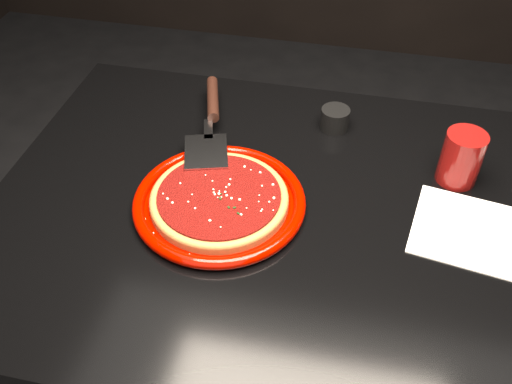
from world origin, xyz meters
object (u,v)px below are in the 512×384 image
(pizza_server, at_px, (211,121))
(ramekin, at_px, (335,119))
(plate, at_px, (219,202))
(table, at_px, (308,334))
(cup, at_px, (461,158))

(pizza_server, relative_size, ramekin, 5.83)
(plate, height_order, pizza_server, pizza_server)
(table, height_order, pizza_server, pizza_server)
(table, relative_size, plate, 3.90)
(table, height_order, cup, cup)
(table, bearing_deg, ramekin, 91.84)
(plate, relative_size, cup, 2.99)
(cup, bearing_deg, pizza_server, 176.80)
(plate, distance_m, ramekin, 0.33)
(table, xyz_separation_m, plate, (-0.18, -0.02, 0.39))
(ramekin, bearing_deg, plate, -121.76)
(table, relative_size, pizza_server, 3.48)
(pizza_server, relative_size, cup, 3.35)
(pizza_server, distance_m, cup, 0.48)
(table, xyz_separation_m, ramekin, (-0.01, 0.26, 0.40))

